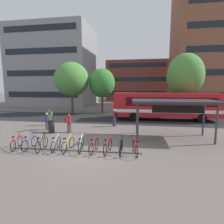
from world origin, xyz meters
name	(u,v)px	position (x,y,z in m)	size (l,w,h in m)	color
ground	(88,151)	(0.00, 0.00, 0.00)	(200.00, 200.00, 0.00)	#6B605B
bus_lane_asphalt	(115,118)	(0.00, 11.46, 0.00)	(80.00, 7.20, 0.01)	#232326
city_bus	(165,105)	(5.89, 11.46, 1.78)	(12.10, 2.94, 3.20)	red
bike_rack	(74,150)	(-0.84, -0.15, 0.10)	(8.23, 0.46, 0.70)	#47474C
parked_bicycle_red_0	(17,143)	(-4.60, -0.32, 0.38)	(0.61, 1.68, 0.99)	black
parked_bicycle_purple_1	(30,143)	(-3.75, -0.22, 0.38)	(0.52, 1.72, 0.99)	black
parked_bicycle_black_2	(42,144)	(-2.88, -0.30, 0.38)	(0.52, 1.72, 0.99)	black
parked_bicycle_silver_3	(56,144)	(-2.03, -0.12, 0.38)	(0.52, 1.72, 0.99)	black
parked_bicycle_yellow_4	(68,144)	(-1.25, -0.11, 0.38)	(0.52, 1.72, 0.99)	black
parked_bicycle_white_5	(81,145)	(-0.43, -0.03, 0.38)	(0.52, 1.71, 0.99)	black
parked_bicycle_red_6	(94,146)	(0.40, -0.09, 0.38)	(0.52, 1.72, 0.99)	black
parked_bicycle_red_7	(108,146)	(1.23, -0.04, 0.38)	(0.52, 1.72, 0.99)	black
parked_bicycle_black_8	(121,147)	(2.05, -0.04, 0.38)	(0.52, 1.72, 0.99)	black
parked_bicycle_red_9	(135,148)	(2.86, -0.05, 0.38)	(0.55, 1.70, 0.99)	black
transit_shelter	(174,103)	(5.52, 3.67, 2.73)	(6.21, 3.34, 2.92)	#38383D
commuter_olive_pack_0	(47,120)	(-5.26, 4.68, 0.92)	(0.56, 0.60, 1.60)	#47382D
commuter_maroon_pack_1	(69,122)	(-2.95, 4.06, 0.93)	(0.56, 0.60, 1.62)	#47382D
commuter_black_pack_2	(115,116)	(0.57, 7.12, 0.99)	(0.56, 0.39, 1.72)	#2D3851
commuter_olive_pack_3	(49,116)	(-6.08, 6.49, 0.98)	(0.52, 0.35, 1.70)	#2D3851
trash_bin	(51,126)	(-4.46, 3.86, 0.52)	(0.55, 0.55, 1.03)	#232328
street_tree_0	(102,83)	(-2.65, 15.92, 4.43)	(3.76, 3.76, 6.60)	brown
street_tree_1	(185,75)	(8.60, 14.22, 5.37)	(4.56, 4.56, 8.11)	brown
street_tree_2	(72,79)	(-6.87, 14.69, 4.97)	(4.93, 4.93, 7.43)	brown
building_left_wing	(55,68)	(-15.81, 27.60, 8.13)	(16.46, 11.77, 16.27)	gray
building_right_wing	(221,46)	(18.86, 30.69, 12.10)	(18.47, 12.61, 24.20)	brown
building_centre_block	(137,81)	(1.77, 44.69, 5.59)	(17.15, 11.29, 11.17)	brown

